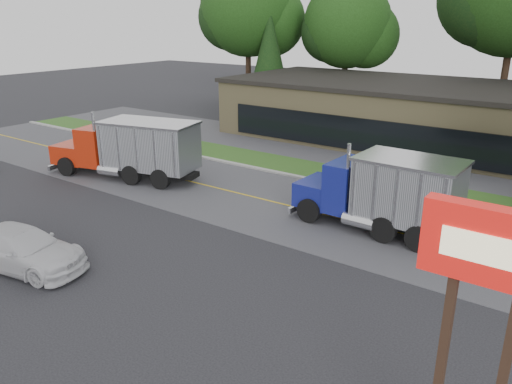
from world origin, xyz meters
TOP-DOWN VIEW (x-y plane):
  - ground at (0.00, 0.00)m, footprint 140.00×140.00m
  - road at (0.00, 9.00)m, footprint 60.00×8.00m
  - center_line at (0.00, 9.00)m, footprint 60.00×0.12m
  - curb at (0.00, 13.20)m, footprint 60.00×0.30m
  - grass_verge at (0.00, 15.00)m, footprint 60.00×3.40m
  - far_parking at (0.00, 20.00)m, footprint 60.00×7.00m
  - strip_mall at (2.00, 26.00)m, footprint 32.00×12.00m
  - tree_far_a at (-19.85, 32.12)m, footprint 10.16×9.56m
  - tree_far_b at (-9.87, 34.10)m, footprint 8.61×8.10m
  - evergreen_left at (-16.00, 30.00)m, footprint 4.30×4.30m
  - dump_truck_red at (-10.16, 7.65)m, footprint 9.25×4.53m
  - dump_truck_blue at (4.42, 8.86)m, footprint 7.19×2.80m
  - rally_car at (-5.00, -2.14)m, footprint 5.49×3.13m

SIDE VIEW (x-z plane):
  - ground at x=0.00m, z-range 0.00..0.00m
  - road at x=0.00m, z-range -0.01..0.01m
  - center_line at x=0.00m, z-range 0.00..0.00m
  - curb at x=0.00m, z-range -0.06..0.06m
  - grass_verge at x=0.00m, z-range -0.01..0.01m
  - far_parking at x=0.00m, z-range -0.01..0.01m
  - rally_car at x=-5.00m, z-range 0.00..1.50m
  - dump_truck_blue at x=4.42m, z-range 0.12..3.48m
  - dump_truck_red at x=-10.16m, z-range 0.13..3.49m
  - strip_mall at x=2.00m, z-range 0.00..4.00m
  - evergreen_left at x=-16.00m, z-range 0.48..10.25m
  - tree_far_b at x=-9.87m, z-range 1.70..13.98m
  - tree_far_a at x=-19.85m, z-range 2.00..16.49m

